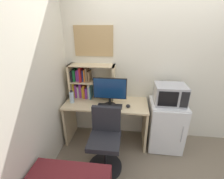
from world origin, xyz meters
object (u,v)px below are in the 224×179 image
object	(u,v)px
desk_chair	(105,143)
wall_corkboard	(94,41)
monitor	(110,90)
water_bottle	(72,97)
hutch_bookshelf	(86,82)
mini_fridge	(165,125)
microwave	(170,94)
computer_mouse	(128,106)
keyboard	(110,106)

from	to	relation	value
desk_chair	wall_corkboard	xyz separation A→B (m)	(-0.29, 0.82, 1.28)
monitor	water_bottle	world-z (taller)	monitor
wall_corkboard	hutch_bookshelf	bearing A→B (deg)	-142.83
hutch_bookshelf	mini_fridge	distance (m)	1.49
mini_fridge	desk_chair	xyz separation A→B (m)	(-0.91, -0.54, 0.00)
wall_corkboard	microwave	bearing A→B (deg)	-13.05
hutch_bookshelf	mini_fridge	size ratio (longest dim) A/B	0.93
computer_mouse	mini_fridge	distance (m)	0.72
mini_fridge	microwave	world-z (taller)	microwave
hutch_bookshelf	computer_mouse	world-z (taller)	hutch_bookshelf
monitor	desk_chair	distance (m)	0.76
keyboard	desk_chair	bearing A→B (deg)	-91.60
mini_fridge	microwave	bearing A→B (deg)	89.85
computer_mouse	wall_corkboard	world-z (taller)	wall_corkboard
monitor	desk_chair	world-z (taller)	monitor
microwave	desk_chair	bearing A→B (deg)	-149.44
hutch_bookshelf	computer_mouse	xyz separation A→B (m)	(0.72, -0.27, -0.27)
keyboard	computer_mouse	distance (m)	0.28
monitor	hutch_bookshelf	bearing A→B (deg)	149.86
microwave	desk_chair	xyz separation A→B (m)	(-0.91, -0.54, -0.55)
hutch_bookshelf	microwave	bearing A→B (deg)	-7.66
keyboard	wall_corkboard	world-z (taller)	wall_corkboard
monitor	microwave	distance (m)	0.91
monitor	microwave	bearing A→B (deg)	4.49
water_bottle	keyboard	bearing A→B (deg)	-6.52
computer_mouse	water_bottle	bearing A→B (deg)	177.29
microwave	wall_corkboard	distance (m)	1.44
water_bottle	mini_fridge	bearing A→B (deg)	1.69
water_bottle	monitor	bearing A→B (deg)	-2.10
hutch_bookshelf	microwave	xyz separation A→B (m)	(1.34, -0.18, -0.08)
microwave	monitor	bearing A→B (deg)	-175.51
computer_mouse	water_bottle	xyz separation A→B (m)	(-0.91, 0.04, 0.08)
water_bottle	wall_corkboard	xyz separation A→B (m)	(0.32, 0.33, 0.84)
keyboard	water_bottle	bearing A→B (deg)	173.48
hutch_bookshelf	water_bottle	world-z (taller)	hutch_bookshelf
hutch_bookshelf	keyboard	distance (m)	0.60
monitor	keyboard	size ratio (longest dim) A/B	1.34
hutch_bookshelf	mini_fridge	bearing A→B (deg)	-7.78
keyboard	wall_corkboard	bearing A→B (deg)	127.42
monitor	mini_fridge	distance (m)	1.09
computer_mouse	desk_chair	size ratio (longest dim) A/B	0.12
monitor	wall_corkboard	size ratio (longest dim) A/B	0.82
hutch_bookshelf	monitor	size ratio (longest dim) A/B	1.47
mini_fridge	wall_corkboard	xyz separation A→B (m)	(-1.21, 0.28, 1.28)
monitor	desk_chair	bearing A→B (deg)	-90.79
keyboard	wall_corkboard	distance (m)	1.06
hutch_bookshelf	mini_fridge	xyz separation A→B (m)	(1.34, -0.18, -0.63)
water_bottle	hutch_bookshelf	bearing A→B (deg)	50.05
keyboard	computer_mouse	world-z (taller)	computer_mouse
keyboard	mini_fridge	world-z (taller)	mini_fridge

